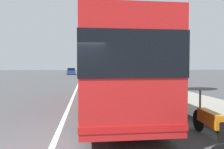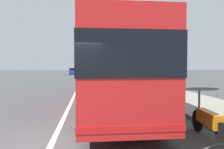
# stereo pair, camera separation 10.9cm
# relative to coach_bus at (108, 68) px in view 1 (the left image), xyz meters

# --- Properties ---
(ground_plane) EXTENTS (220.00, 220.00, 0.00)m
(ground_plane) POSITION_rel_coach_bus_xyz_m (-4.98, 1.90, -1.92)
(ground_plane) COLOR #424244
(sidewalk_curb) EXTENTS (110.00, 3.60, 0.14)m
(sidewalk_curb) POSITION_rel_coach_bus_xyz_m (5.02, -4.64, -1.85)
(sidewalk_curb) COLOR gray
(sidewalk_curb) RESTS_ON ground
(lane_divider_line) EXTENTS (110.00, 0.16, 0.01)m
(lane_divider_line) POSITION_rel_coach_bus_xyz_m (5.02, 1.90, -1.91)
(lane_divider_line) COLOR silver
(lane_divider_line) RESTS_ON ground
(coach_bus) EXTENTS (11.53, 2.57, 3.42)m
(coach_bus) POSITION_rel_coach_bus_xyz_m (0.00, 0.00, 0.00)
(coach_bus) COLOR red
(coach_bus) RESTS_ON ground
(motorcycle_far_end) EXTENTS (2.18, 0.34, 1.28)m
(motorcycle_far_end) POSITION_rel_coach_bus_xyz_m (-4.84, -2.31, -1.44)
(motorcycle_far_end) COLOR black
(motorcycle_far_end) RESTS_ON ground
(motorcycle_by_tree) EXTENTS (2.17, 0.26, 1.29)m
(motorcycle_by_tree) POSITION_rel_coach_bus_xyz_m (-2.24, -2.03, -1.43)
(motorcycle_by_tree) COLOR black
(motorcycle_by_tree) RESTS_ON ground
(car_oncoming) EXTENTS (4.24, 1.93, 1.37)m
(car_oncoming) POSITION_rel_coach_bus_xyz_m (37.73, -0.08, -1.27)
(car_oncoming) COLOR #2D7238
(car_oncoming) RESTS_ON ground
(car_far_distant) EXTENTS (4.30, 1.88, 1.43)m
(car_far_distant) POSITION_rel_coach_bus_xyz_m (28.32, -0.49, -1.24)
(car_far_distant) COLOR navy
(car_far_distant) RESTS_ON ground
(car_behind_bus) EXTENTS (4.33, 2.06, 1.56)m
(car_behind_bus) POSITION_rel_coach_bus_xyz_m (42.88, 4.50, -1.19)
(car_behind_bus) COLOR navy
(car_behind_bus) RESTS_ON ground
(roadside_tree_mid_block) EXTENTS (2.60, 2.60, 5.77)m
(roadside_tree_mid_block) POSITION_rel_coach_bus_xyz_m (6.10, -5.12, 2.51)
(roadside_tree_mid_block) COLOR brown
(roadside_tree_mid_block) RESTS_ON ground
(roadside_tree_far_block) EXTENTS (4.22, 4.22, 6.58)m
(roadside_tree_far_block) POSITION_rel_coach_bus_xyz_m (26.35, -5.30, 2.54)
(roadside_tree_far_block) COLOR brown
(roadside_tree_far_block) RESTS_ON ground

